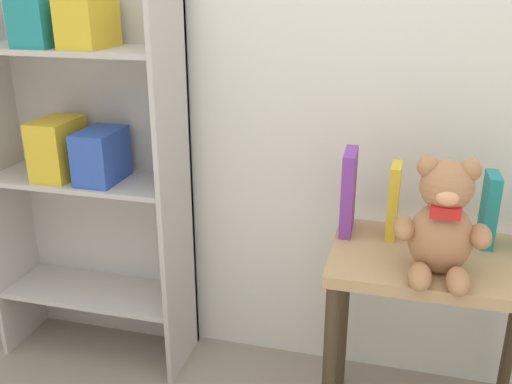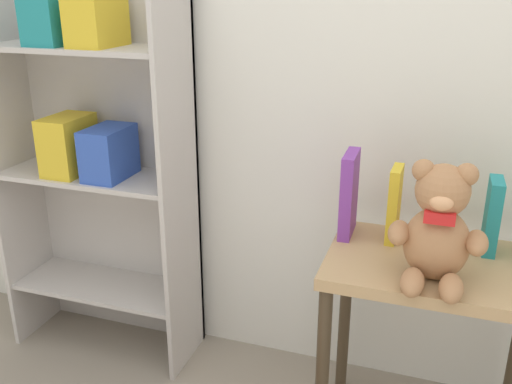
% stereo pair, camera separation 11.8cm
% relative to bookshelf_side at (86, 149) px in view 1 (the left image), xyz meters
% --- Properties ---
extents(wall_back, '(4.80, 0.06, 2.50)m').
position_rel_bookshelf_side_xyz_m(wall_back, '(0.95, 0.16, 0.41)').
color(wall_back, silver).
rests_on(wall_back, ground_plane).
extents(bookshelf_side, '(0.73, 0.29, 1.47)m').
position_rel_bookshelf_side_xyz_m(bookshelf_side, '(0.00, 0.00, 0.00)').
color(bookshelf_side, '#BCB7B2').
rests_on(bookshelf_side, ground_plane).
extents(display_table, '(0.62, 0.43, 0.66)m').
position_rel_bookshelf_side_xyz_m(display_table, '(1.25, -0.20, -0.29)').
color(display_table, tan).
rests_on(display_table, ground_plane).
extents(teddy_bear, '(0.25, 0.23, 0.33)m').
position_rel_bookshelf_side_xyz_m(teddy_bear, '(1.25, -0.32, -0.02)').
color(teddy_bear, '#A8754C').
rests_on(teddy_bear, display_table).
extents(book_standing_purple, '(0.04, 0.15, 0.27)m').
position_rel_bookshelf_side_xyz_m(book_standing_purple, '(0.97, -0.09, -0.04)').
color(book_standing_purple, purple).
rests_on(book_standing_purple, display_table).
extents(book_standing_yellow, '(0.03, 0.11, 0.24)m').
position_rel_bookshelf_side_xyz_m(book_standing_yellow, '(1.11, -0.09, -0.06)').
color(book_standing_yellow, gold).
rests_on(book_standing_yellow, display_table).
extents(book_standing_orange, '(0.03, 0.10, 0.19)m').
position_rel_bookshelf_side_xyz_m(book_standing_orange, '(1.25, -0.07, -0.08)').
color(book_standing_orange, orange).
rests_on(book_standing_orange, display_table).
extents(book_standing_teal, '(0.04, 0.11, 0.23)m').
position_rel_bookshelf_side_xyz_m(book_standing_teal, '(1.39, -0.08, -0.06)').
color(book_standing_teal, teal).
rests_on(book_standing_teal, display_table).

